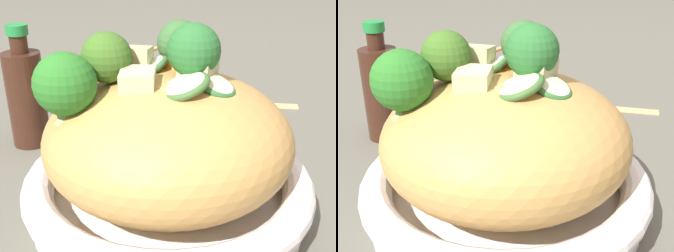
# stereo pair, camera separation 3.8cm
# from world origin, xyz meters

# --- Properties ---
(ground_plane) EXTENTS (3.00, 3.00, 0.00)m
(ground_plane) POSITION_xyz_m (0.00, 0.00, 0.00)
(ground_plane) COLOR #59574C
(serving_bowl) EXTENTS (0.27, 0.27, 0.05)m
(serving_bowl) POSITION_xyz_m (0.00, 0.00, 0.02)
(serving_bowl) COLOR white
(serving_bowl) RESTS_ON ground_plane
(noodle_heap) EXTENTS (0.22, 0.22, 0.12)m
(noodle_heap) POSITION_xyz_m (-0.00, 0.00, 0.08)
(noodle_heap) COLOR tan
(noodle_heap) RESTS_ON serving_bowl
(broccoli_florets) EXTENTS (0.10, 0.19, 0.08)m
(broccoli_florets) POSITION_xyz_m (-0.02, -0.02, 0.15)
(broccoli_florets) COLOR #94AD6C
(broccoli_florets) RESTS_ON serving_bowl
(carrot_coins) EXTENTS (0.11, 0.06, 0.04)m
(carrot_coins) POSITION_xyz_m (-0.03, 0.03, 0.13)
(carrot_coins) COLOR orange
(carrot_coins) RESTS_ON serving_bowl
(zucchini_slices) EXTENTS (0.11, 0.08, 0.02)m
(zucchini_slices) POSITION_xyz_m (0.01, 0.00, 0.13)
(zucchini_slices) COLOR beige
(zucchini_slices) RESTS_ON serving_bowl
(chicken_chunks) EXTENTS (0.11, 0.13, 0.05)m
(chicken_chunks) POSITION_xyz_m (-0.03, 0.01, 0.13)
(chicken_chunks) COLOR beige
(chicken_chunks) RESTS_ON serving_bowl
(soy_sauce_bottle) EXTENTS (0.05, 0.05, 0.15)m
(soy_sauce_bottle) POSITION_xyz_m (-0.22, -0.05, 0.06)
(soy_sauce_bottle) COLOR #381E14
(soy_sauce_bottle) RESTS_ON ground_plane
(chopsticks_pair) EXTENTS (0.16, 0.16, 0.01)m
(chopsticks_pair) POSITION_xyz_m (-0.16, 0.24, 0.00)
(chopsticks_pair) COLOR tan
(chopsticks_pair) RESTS_ON ground_plane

